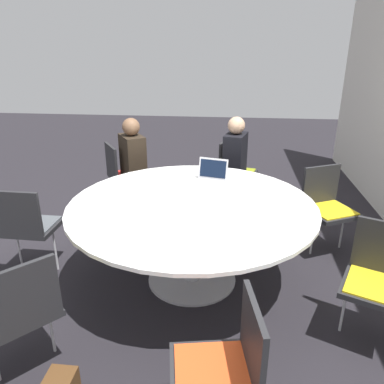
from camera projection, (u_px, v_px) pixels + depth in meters
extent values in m
plane|color=black|center=(192.00, 279.00, 3.39)|extent=(16.00, 16.00, 0.00)
cylinder|color=#B7B7BC|center=(192.00, 278.00, 3.39)|extent=(0.78, 0.78, 0.02)
cylinder|color=#B7B7BC|center=(192.00, 243.00, 3.25)|extent=(0.16, 0.16, 0.70)
cylinder|color=white|center=(192.00, 205.00, 3.12)|extent=(2.06, 2.06, 0.03)
cube|color=#262628|center=(239.00, 174.00, 4.77)|extent=(0.53, 0.51, 0.04)
cube|color=olive|center=(239.00, 172.00, 4.76)|extent=(0.46, 0.45, 0.01)
cube|color=#262628|center=(224.00, 156.00, 4.75)|extent=(0.41, 0.13, 0.40)
cylinder|color=silver|center=(241.00, 186.00, 5.01)|extent=(0.02, 0.02, 0.42)
cylinder|color=silver|center=(234.00, 196.00, 4.69)|extent=(0.02, 0.02, 0.42)
cube|color=#262628|center=(128.00, 176.00, 4.68)|extent=(0.60, 0.59, 0.04)
cube|color=red|center=(128.00, 174.00, 4.67)|extent=(0.53, 0.52, 0.01)
cube|color=#262628|center=(111.00, 162.00, 4.52)|extent=(0.37, 0.25, 0.40)
cylinder|color=silver|center=(125.00, 189.00, 4.92)|extent=(0.02, 0.02, 0.42)
cylinder|color=silver|center=(134.00, 198.00, 4.62)|extent=(0.02, 0.02, 0.42)
cube|color=#262628|center=(33.00, 227.00, 3.40)|extent=(0.43, 0.45, 0.04)
cube|color=#4C5156|center=(33.00, 224.00, 3.39)|extent=(0.38, 0.39, 0.01)
cube|color=#262628|center=(17.00, 214.00, 3.14)|extent=(0.04, 0.42, 0.40)
cylinder|color=silver|center=(19.00, 247.00, 3.51)|extent=(0.02, 0.02, 0.42)
cylinder|color=silver|center=(55.00, 250.00, 3.46)|extent=(0.02, 0.02, 0.42)
cube|color=#262628|center=(17.00, 312.00, 2.33)|extent=(0.61, 0.61, 0.04)
cube|color=gold|center=(17.00, 308.00, 2.32)|extent=(0.54, 0.53, 0.01)
cube|color=#262628|center=(23.00, 297.00, 2.11)|extent=(0.33, 0.30, 0.40)
cylinder|color=silver|center=(51.00, 327.00, 2.52)|extent=(0.02, 0.02, 0.42)
cube|color=#262628|center=(212.00, 376.00, 1.88)|extent=(0.51, 0.49, 0.04)
cube|color=#E04C1E|center=(212.00, 372.00, 1.87)|extent=(0.45, 0.43, 0.01)
cube|color=#262628|center=(253.00, 340.00, 1.81)|extent=(0.42, 0.10, 0.40)
cylinder|color=silver|center=(207.00, 380.00, 2.13)|extent=(0.02, 0.02, 0.42)
cube|color=#262628|center=(377.00, 289.00, 2.54)|extent=(0.57, 0.57, 0.04)
cube|color=gold|center=(377.00, 286.00, 2.53)|extent=(0.50, 0.51, 0.01)
cylinder|color=silver|center=(344.00, 308.00, 2.71)|extent=(0.02, 0.02, 0.42)
cube|color=#262628|center=(331.00, 212.00, 3.69)|extent=(0.57, 0.58, 0.04)
cube|color=gold|center=(331.00, 210.00, 3.68)|extent=(0.50, 0.51, 0.01)
cube|color=#262628|center=(321.00, 185.00, 3.78)|extent=(0.21, 0.39, 0.40)
cylinder|color=silver|center=(342.00, 230.00, 3.84)|extent=(0.02, 0.02, 0.42)
cylinder|color=silver|center=(313.00, 236.00, 3.72)|extent=(0.02, 0.02, 0.42)
cylinder|color=black|center=(243.00, 194.00, 4.68)|extent=(0.10, 0.10, 0.46)
cylinder|color=black|center=(240.00, 200.00, 4.52)|extent=(0.10, 0.10, 0.46)
cube|color=black|center=(235.00, 157.00, 4.45)|extent=(0.40, 0.30, 0.55)
sphere|color=tan|center=(236.00, 125.00, 4.31)|extent=(0.20, 0.20, 0.20)
cylinder|color=#2D2319|center=(141.00, 194.00, 4.68)|extent=(0.10, 0.10, 0.46)
cylinder|color=#2D2319|center=(146.00, 199.00, 4.53)|extent=(0.10, 0.10, 0.46)
cube|color=#2D2319|center=(133.00, 159.00, 4.37)|extent=(0.42, 0.38, 0.55)
sphere|color=brown|center=(131.00, 127.00, 4.24)|extent=(0.20, 0.20, 0.20)
cube|color=silver|center=(210.00, 183.00, 3.55)|extent=(0.28, 0.33, 0.02)
cube|color=silver|center=(213.00, 169.00, 3.60)|extent=(0.12, 0.29, 0.20)
cube|color=black|center=(213.00, 169.00, 3.59)|extent=(0.10, 0.26, 0.17)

